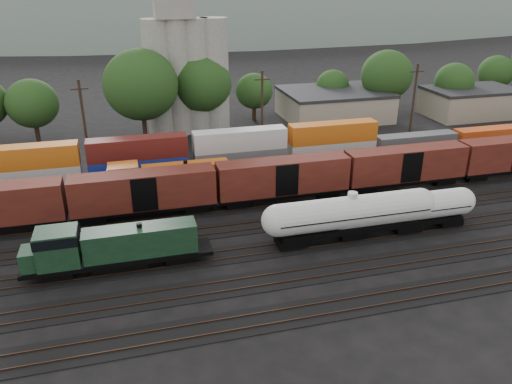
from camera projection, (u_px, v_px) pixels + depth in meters
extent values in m
plane|color=black|center=(206.00, 232.00, 50.61)|extent=(600.00, 600.00, 0.00)
cube|color=black|center=(240.00, 324.00, 37.31)|extent=(180.00, 3.20, 0.08)
cube|color=#382319|center=(242.00, 329.00, 36.64)|extent=(180.00, 0.08, 0.16)
cube|color=#382319|center=(238.00, 317.00, 37.91)|extent=(180.00, 0.08, 0.16)
cube|color=black|center=(226.00, 287.00, 41.74)|extent=(180.00, 3.20, 0.08)
cube|color=#382319|center=(228.00, 291.00, 41.07)|extent=(180.00, 0.08, 0.16)
cube|color=#382319|center=(225.00, 281.00, 42.34)|extent=(180.00, 0.08, 0.16)
cube|color=black|center=(215.00, 257.00, 46.17)|extent=(180.00, 3.20, 0.08)
cube|color=#382319|center=(217.00, 260.00, 45.50)|extent=(180.00, 0.08, 0.16)
cube|color=#382319|center=(214.00, 252.00, 46.77)|extent=(180.00, 0.08, 0.16)
cube|color=black|center=(206.00, 232.00, 50.60)|extent=(180.00, 3.20, 0.08)
cube|color=#382319|center=(207.00, 235.00, 49.93)|extent=(180.00, 0.08, 0.16)
cube|color=#382319|center=(205.00, 228.00, 51.20)|extent=(180.00, 0.08, 0.16)
cube|color=black|center=(199.00, 211.00, 55.02)|extent=(180.00, 3.20, 0.08)
cube|color=#382319|center=(200.00, 214.00, 54.36)|extent=(180.00, 0.08, 0.16)
cube|color=#382319|center=(198.00, 208.00, 55.63)|extent=(180.00, 0.08, 0.16)
cube|color=black|center=(192.00, 194.00, 59.45)|extent=(180.00, 3.20, 0.08)
cube|color=#382319|center=(193.00, 196.00, 58.79)|extent=(180.00, 0.08, 0.16)
cube|color=#382319|center=(191.00, 191.00, 60.06)|extent=(180.00, 0.08, 0.16)
cube|color=black|center=(186.00, 179.00, 63.88)|extent=(180.00, 3.20, 0.08)
cube|color=#382319|center=(187.00, 180.00, 63.22)|extent=(180.00, 0.08, 0.16)
cube|color=#382319|center=(186.00, 176.00, 64.49)|extent=(180.00, 0.08, 0.16)
cube|color=black|center=(120.00, 258.00, 43.68)|extent=(16.17, 2.76, 0.38)
cube|color=black|center=(120.00, 262.00, 43.85)|extent=(4.76, 2.09, 0.76)
cube|color=#14301B|center=(141.00, 240.00, 43.55)|extent=(9.70, 2.28, 2.57)
cube|color=#14301B|center=(58.00, 247.00, 41.83)|extent=(3.42, 2.76, 3.14)
cube|color=black|center=(56.00, 237.00, 41.43)|extent=(3.52, 2.85, 0.86)
cube|color=#14301B|center=(31.00, 258.00, 41.58)|extent=(1.52, 2.28, 1.71)
cylinder|color=black|center=(139.00, 226.00, 42.98)|extent=(0.48, 0.48, 0.48)
cube|color=black|center=(58.00, 272.00, 42.70)|extent=(2.47, 1.90, 0.67)
cube|color=black|center=(179.00, 256.00, 45.15)|extent=(2.47, 1.90, 0.67)
cylinder|color=silver|center=(351.00, 212.00, 48.16)|extent=(14.94, 3.08, 3.08)
sphere|color=silver|center=(277.00, 221.00, 46.39)|extent=(3.08, 3.08, 3.08)
sphere|color=silver|center=(420.00, 203.00, 49.93)|extent=(3.08, 3.08, 3.08)
cylinder|color=silver|center=(353.00, 195.00, 47.46)|extent=(0.96, 0.96, 0.53)
cube|color=black|center=(351.00, 212.00, 48.16)|extent=(15.28, 3.23, 0.08)
cube|color=black|center=(350.00, 227.00, 48.84)|extent=(14.43, 2.33, 0.53)
cube|color=black|center=(291.00, 241.00, 47.65)|extent=(2.76, 2.12, 0.74)
cube|color=black|center=(405.00, 226.00, 50.54)|extent=(2.76, 2.12, 0.74)
cylinder|color=silver|center=(403.00, 208.00, 49.60)|extent=(13.41, 2.76, 2.76)
sphere|color=silver|center=(340.00, 216.00, 48.01)|extent=(2.76, 2.76, 2.76)
sphere|color=silver|center=(461.00, 201.00, 51.18)|extent=(2.76, 2.76, 2.76)
cylinder|color=silver|center=(405.00, 193.00, 48.97)|extent=(0.86, 0.86, 0.48)
cube|color=black|center=(403.00, 208.00, 49.60)|extent=(13.72, 2.90, 0.08)
cube|color=black|center=(401.00, 222.00, 50.21)|extent=(12.95, 2.10, 0.48)
cube|color=black|center=(350.00, 233.00, 49.14)|extent=(2.48, 1.90, 0.67)
cube|color=black|center=(448.00, 220.00, 51.73)|extent=(2.48, 1.90, 0.67)
cube|color=black|center=(170.00, 187.00, 58.37)|extent=(16.75, 2.70, 0.37)
cube|color=black|center=(170.00, 190.00, 58.54)|extent=(4.65, 2.05, 0.74)
cube|color=#C05310|center=(186.00, 174.00, 58.27)|extent=(10.05, 2.23, 2.51)
cube|color=#C05310|center=(124.00, 177.00, 56.50)|extent=(3.35, 2.70, 3.07)
cube|color=black|center=(123.00, 169.00, 56.11)|extent=(3.44, 2.79, 0.84)
cube|color=#C05310|center=(103.00, 185.00, 56.22)|extent=(1.49, 2.23, 1.68)
cylinder|color=black|center=(185.00, 163.00, 57.72)|extent=(0.47, 0.47, 0.47)
cube|color=black|center=(123.00, 196.00, 57.35)|extent=(2.42, 1.86, 0.65)
cube|color=black|center=(215.00, 187.00, 59.88)|extent=(2.42, 1.86, 0.65)
cube|color=black|center=(145.00, 208.00, 53.22)|extent=(15.00, 2.60, 0.40)
cube|color=#531C14|center=(144.00, 190.00, 52.38)|extent=(15.00, 2.90, 3.80)
cube|color=black|center=(283.00, 193.00, 56.86)|extent=(15.00, 2.60, 0.40)
cube|color=#531C14|center=(283.00, 176.00, 56.03)|extent=(15.00, 2.90, 3.80)
cube|color=black|center=(404.00, 180.00, 60.51)|extent=(15.00, 2.60, 0.40)
cube|color=#531C14|center=(406.00, 163.00, 59.67)|extent=(15.00, 2.90, 3.80)
cube|color=black|center=(511.00, 168.00, 64.15)|extent=(15.00, 2.60, 0.40)
cube|color=black|center=(186.00, 175.00, 63.70)|extent=(160.00, 2.60, 0.60)
cube|color=silver|center=(29.00, 178.00, 58.69)|extent=(12.00, 2.40, 2.60)
cube|color=#CE6515|center=(25.00, 157.00, 57.65)|extent=(12.00, 2.40, 2.60)
cube|color=#162D97|center=(140.00, 168.00, 61.71)|extent=(12.00, 2.40, 2.60)
cube|color=#581814|center=(138.00, 148.00, 60.68)|extent=(12.00, 2.40, 2.60)
cube|color=slate|center=(240.00, 159.00, 64.74)|extent=(12.00, 2.40, 2.60)
cube|color=silver|center=(240.00, 140.00, 63.71)|extent=(12.00, 2.40, 2.60)
cube|color=silver|center=(332.00, 151.00, 67.77)|extent=(12.00, 2.40, 2.60)
cube|color=#D36315|center=(333.00, 132.00, 66.73)|extent=(12.00, 2.40, 2.60)
cube|color=#525557|center=(415.00, 143.00, 70.80)|extent=(12.00, 2.40, 2.60)
cube|color=#D24915|center=(492.00, 136.00, 73.83)|extent=(12.00, 2.40, 2.60)
cylinder|color=#9E9B91|center=(159.00, 79.00, 78.68)|extent=(4.40, 4.40, 18.00)
cylinder|color=#9E9B91|center=(178.00, 78.00, 79.38)|extent=(4.40, 4.40, 18.00)
cylinder|color=#9E9B91|center=(197.00, 77.00, 80.09)|extent=(4.40, 4.40, 18.00)
cylinder|color=#9E9B91|center=(215.00, 76.00, 80.80)|extent=(4.40, 4.40, 18.00)
cube|color=#9E937F|center=(334.00, 105.00, 90.45)|extent=(18.00, 14.00, 4.60)
cube|color=#232326|center=(335.00, 91.00, 89.44)|extent=(18.36, 14.28, 0.50)
cube|color=#9E937F|center=(470.00, 103.00, 91.94)|extent=(16.00, 10.00, 4.60)
cube|color=#232326|center=(473.00, 90.00, 90.92)|extent=(16.32, 10.20, 0.50)
cylinder|color=black|center=(38.00, 134.00, 77.20)|extent=(0.70, 0.70, 2.85)
ellipsoid|color=#25481A|center=(32.00, 103.00, 75.29)|extent=(7.73, 7.73, 7.32)
cylinder|color=black|center=(145.00, 129.00, 77.19)|extent=(0.70, 0.70, 4.11)
ellipsoid|color=#25481A|center=(141.00, 85.00, 74.43)|extent=(11.17, 11.17, 10.58)
cylinder|color=black|center=(203.00, 120.00, 83.28)|extent=(0.70, 0.70, 3.63)
ellipsoid|color=#25481A|center=(201.00, 83.00, 80.85)|extent=(9.86, 9.86, 9.34)
cylinder|color=black|center=(254.00, 113.00, 89.52)|extent=(0.70, 0.70, 2.41)
ellipsoid|color=#25481A|center=(254.00, 91.00, 87.90)|extent=(6.54, 6.54, 6.19)
cylinder|color=black|center=(331.00, 106.00, 95.23)|extent=(0.70, 0.70, 2.27)
ellipsoid|color=#25481A|center=(333.00, 86.00, 93.71)|extent=(6.17, 6.17, 5.84)
cylinder|color=black|center=(384.00, 106.00, 92.42)|extent=(0.70, 0.70, 3.42)
ellipsoid|color=#25481A|center=(387.00, 75.00, 90.13)|extent=(9.28, 9.28, 8.80)
cylinder|color=black|center=(450.00, 105.00, 94.55)|extent=(0.70, 0.70, 2.66)
ellipsoid|color=#25481A|center=(454.00, 82.00, 92.76)|extent=(7.23, 7.23, 6.85)
cylinder|color=black|center=(492.00, 93.00, 104.32)|extent=(0.70, 0.70, 2.61)
ellipsoid|color=#25481A|center=(496.00, 72.00, 102.57)|extent=(7.09, 7.09, 6.71)
cylinder|color=black|center=(85.00, 126.00, 64.87)|extent=(0.36, 0.36, 12.00)
cube|color=black|center=(79.00, 89.00, 62.95)|extent=(2.20, 0.18, 0.18)
cylinder|color=black|center=(262.00, 114.00, 70.55)|extent=(0.36, 0.36, 12.00)
cube|color=black|center=(262.00, 80.00, 68.63)|extent=(2.20, 0.18, 0.18)
cylinder|color=black|center=(413.00, 103.00, 76.22)|extent=(0.36, 0.36, 12.00)
cube|color=black|center=(417.00, 72.00, 74.31)|extent=(2.20, 0.18, 0.18)
ellipsoid|color=#59665B|center=(200.00, 60.00, 299.48)|extent=(520.00, 286.00, 130.00)
ellipsoid|color=#59665B|center=(511.00, 40.00, 349.43)|extent=(400.00, 220.00, 100.00)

